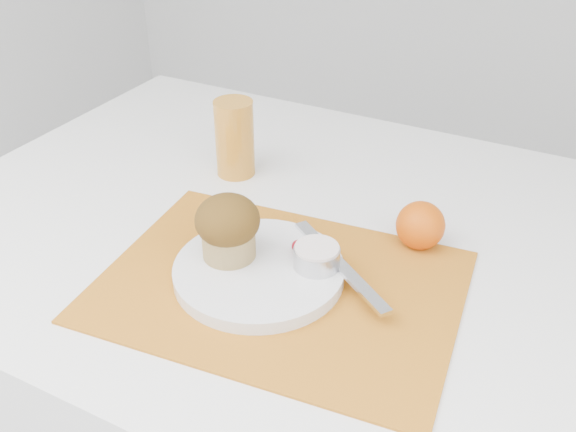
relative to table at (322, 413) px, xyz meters
The scene contains 11 objects.
table is the anchor object (origin of this frame).
placemat 0.40m from the table, 92.88° to the right, with size 0.44×0.32×0.00m, color #BD6D1A.
plate 0.41m from the table, 105.73° to the right, with size 0.22×0.22×0.02m, color silver.
ramekin 0.42m from the table, 75.42° to the right, with size 0.06×0.06×0.03m, color #BABABF.
cream 0.43m from the table, 75.42° to the right, with size 0.06×0.06×0.01m, color white.
raspberry_near 0.41m from the table, 94.98° to the right, with size 0.02×0.02×0.02m, color #62020A.
raspberry_far 0.42m from the table, 86.32° to the right, with size 0.02×0.02×0.02m, color #5E020D.
butter_knife 0.41m from the table, 59.43° to the right, with size 0.21×0.02×0.01m, color silver.
orange 0.43m from the table, 14.03° to the left, with size 0.07×0.07×0.07m, color #E15707.
juice_glass 0.49m from the table, 156.46° to the left, with size 0.06×0.06×0.13m, color orange.
muffin 0.47m from the table, 121.99° to the right, with size 0.08×0.08×0.09m.
Camera 1 is at (0.29, -0.64, 1.26)m, focal length 40.00 mm.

